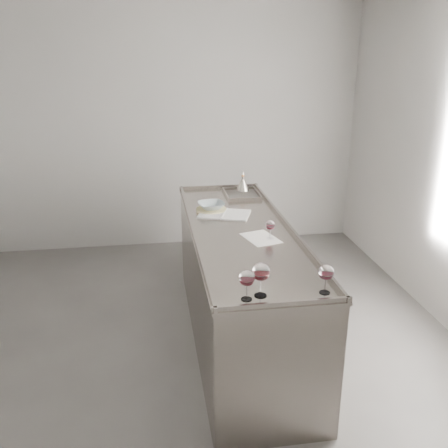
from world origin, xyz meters
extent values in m
cube|color=#4A4845|center=(0.00, 0.00, -0.01)|extent=(4.50, 5.00, 0.02)
cube|color=#9B9996|center=(0.00, 2.51, 1.40)|extent=(4.50, 0.02, 2.80)
cube|color=gray|center=(0.50, 0.30, 0.46)|extent=(0.75, 2.40, 0.92)
cube|color=gray|center=(0.50, 0.30, 0.93)|extent=(0.77, 2.42, 0.02)
cube|color=gray|center=(0.50, -0.89, 0.96)|extent=(0.77, 0.02, 0.03)
cube|color=gray|center=(0.50, 1.49, 0.96)|extent=(0.77, 0.02, 0.03)
cube|color=gray|center=(0.14, 0.30, 0.96)|extent=(0.02, 2.42, 0.03)
cube|color=gray|center=(0.86, 0.30, 0.96)|extent=(0.02, 2.42, 0.03)
cube|color=#595654|center=(0.68, 1.22, 0.94)|extent=(0.30, 0.38, 0.01)
cylinder|color=white|center=(0.41, -0.75, 0.94)|extent=(0.07, 0.07, 0.00)
cylinder|color=white|center=(0.41, -0.75, 0.99)|extent=(0.01, 0.01, 0.10)
ellipsoid|color=white|center=(0.41, -0.75, 1.09)|extent=(0.10, 0.10, 0.11)
cylinder|color=#36070A|center=(0.41, -0.75, 1.06)|extent=(0.07, 0.07, 0.02)
cylinder|color=white|center=(0.32, -0.78, 0.94)|extent=(0.06, 0.06, 0.00)
cylinder|color=white|center=(0.32, -0.78, 0.99)|extent=(0.01, 0.01, 0.08)
ellipsoid|color=white|center=(0.32, -0.78, 1.07)|extent=(0.09, 0.09, 0.09)
cylinder|color=#35070D|center=(0.32, -0.78, 1.05)|extent=(0.06, 0.06, 0.02)
cylinder|color=white|center=(0.78, -0.77, 0.94)|extent=(0.06, 0.06, 0.00)
cylinder|color=white|center=(0.78, -0.77, 0.99)|extent=(0.01, 0.01, 0.08)
ellipsoid|color=white|center=(0.78, -0.77, 1.07)|extent=(0.09, 0.09, 0.09)
cylinder|color=#350710|center=(0.78, -0.77, 1.05)|extent=(0.06, 0.06, 0.02)
cylinder|color=white|center=(0.67, 0.09, 0.94)|extent=(0.06, 0.06, 0.00)
cylinder|color=white|center=(0.67, 0.09, 0.98)|extent=(0.01, 0.01, 0.07)
ellipsoid|color=white|center=(0.67, 0.09, 1.04)|extent=(0.07, 0.07, 0.07)
cylinder|color=#3B0811|center=(0.67, 0.09, 1.03)|extent=(0.05, 0.05, 0.02)
cube|color=silver|center=(0.33, 0.71, 0.95)|extent=(0.28, 0.33, 0.01)
cube|color=silver|center=(0.53, 0.64, 0.95)|extent=(0.28, 0.33, 0.01)
cylinder|color=white|center=(0.43, 0.68, 0.95)|extent=(0.11, 0.27, 0.01)
cube|color=silver|center=(0.61, 0.11, 0.94)|extent=(0.28, 0.34, 0.00)
cylinder|color=#C4B67F|center=(0.33, 0.80, 0.95)|extent=(0.34, 0.34, 0.02)
imported|color=#92A3AA|center=(0.33, 0.80, 0.99)|extent=(0.25, 0.25, 0.05)
cone|color=#A8A195|center=(0.72, 1.38, 1.00)|extent=(0.13, 0.13, 0.11)
cylinder|color=#A8A195|center=(0.72, 1.38, 1.06)|extent=(0.02, 0.02, 0.03)
cylinder|color=#9C5D2B|center=(0.72, 1.38, 1.09)|extent=(0.03, 0.03, 0.01)
cone|color=#A8A195|center=(0.72, 1.38, 1.11)|extent=(0.02, 0.02, 0.04)
camera|label=1|loc=(-0.17, -3.17, 2.25)|focal=40.00mm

